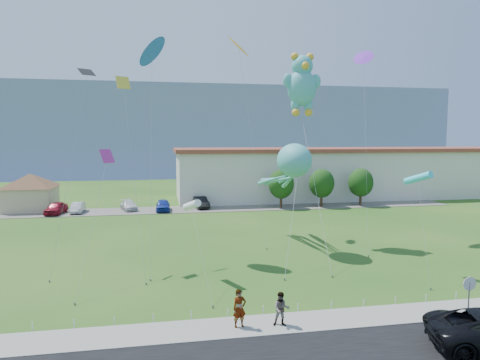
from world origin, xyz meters
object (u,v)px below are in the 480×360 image
parked_car_red (56,208)px  pavilion (31,189)px  parked_car_white (129,205)px  parked_car_black (201,202)px  octopus_kite (289,169)px  parked_car_silver (78,208)px  teddy_bear_kite (302,83)px  stop_sign (469,288)px  parked_car_blue (163,205)px  pedestrian_left (239,308)px  warehouse (356,172)px  pedestrian_right (281,309)px

parked_car_red → pavilion: bearing=145.9°
parked_car_white → parked_car_black: size_ratio=0.93×
octopus_kite → parked_car_silver: bearing=134.7°
parked_car_black → teddy_bear_kite: size_ratio=0.27×
stop_sign → parked_car_blue: (-15.89, 38.51, -1.05)m
parked_car_silver → teddy_bear_kite: 34.26m
pedestrian_left → parked_car_silver: bearing=99.8°
stop_sign → parked_car_red: stop_sign is taller
pavilion → stop_sign: size_ratio=3.68×
octopus_kite → parked_car_black: bearing=104.0°
warehouse → parked_car_blue: size_ratio=13.61×
parked_car_white → parked_car_blue: parked_car_blue is taller
warehouse → parked_car_black: bearing=-163.3°
parked_car_silver → parked_car_black: (16.27, 0.97, 0.11)m
parked_car_black → teddy_bear_kite: 26.43m
warehouse → teddy_bear_kite: teddy_bear_kite is taller
pavilion → parked_car_blue: size_ratio=2.05×
pavilion → warehouse: bearing=6.8°
parked_car_silver → octopus_kite: size_ratio=0.28×
parked_car_blue → pedestrian_left: bearing=-83.0°
warehouse → stop_sign: bearing=-108.9°
pavilion → teddy_bear_kite: bearing=-37.3°
stop_sign → parked_car_black: bearing=104.9°
pedestrian_left → parked_car_blue: bearing=84.2°
stop_sign → parked_car_red: 48.51m
warehouse → pedestrian_right: 54.09m
parked_car_white → octopus_kite: size_ratio=0.30×
warehouse → pavilion: bearing=-173.2°
stop_sign → teddy_bear_kite: size_ratio=0.14×
parked_car_white → pedestrian_left: bearing=-92.5°
stop_sign → parked_car_black: size_ratio=0.53×
stop_sign → parked_car_blue: bearing=112.4°
octopus_kite → pedestrian_right: bearing=-108.1°
pavilion → parked_car_white: pavilion is taller
pedestrian_left → pedestrian_right: pedestrian_left is taller
parked_car_black → warehouse: bearing=8.8°
parked_car_red → parked_car_black: 18.89m
pavilion → pedestrian_right: size_ratio=5.22×
warehouse → stop_sign: size_ratio=24.40×
stop_sign → pedestrian_left: 12.23m
pavilion → pedestrian_left: bearing=-62.4°
parked_car_silver → parked_car_white: bearing=9.2°
parked_car_red → parked_car_silver: 2.63m
teddy_bear_kite → parked_car_blue: bearing=123.4°
stop_sign → parked_car_white: stop_sign is taller
parked_car_silver → warehouse: bearing=12.6°
pavilion → parked_car_blue: 18.13m
teddy_bear_kite → parked_car_red: bearing=143.6°
pedestrian_left → parked_car_black: pedestrian_left is taller
parked_car_red → parked_car_white: parked_car_red is taller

